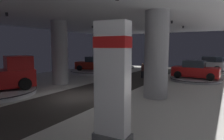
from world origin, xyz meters
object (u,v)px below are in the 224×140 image
Objects in this scene: display_platform_far_left at (93,71)px; display_platform_deep_left at (115,67)px; display_car_far_right at (195,70)px; column_left at (60,53)px; display_platform_far_right at (195,79)px; visitor_walking_near at (143,70)px; display_car_deep_right at (211,64)px; display_car_far_left at (93,64)px; display_car_deep_left at (115,61)px; display_platform_deep_right at (210,71)px; column_right at (156,55)px; brand_sign_pylon at (113,82)px.

display_platform_deep_left is at bearing 95.58° from display_platform_far_left.
display_car_far_right is 0.72× the size of display_platform_deep_left.
display_platform_far_right is (9.99, 7.88, -2.60)m from column_left.
visitor_walking_near is (-5.01, -1.07, 0.76)m from display_platform_far_right.
display_car_far_left is (-12.65, -7.74, 0.00)m from display_car_deep_right.
column_left is 14.50m from display_car_deep_left.
column_left reaches higher than display_platform_deep_right.
display_platform_far_right is at bearing -2.24° from display_car_far_right.
display_platform_deep_left is at bearing 153.28° from display_platform_far_right.
display_platform_far_right is (1.28, 8.18, -2.60)m from column_right.
display_car_deep_left is at bearing 135.57° from visitor_walking_near.
column_left is 8.22m from display_platform_far_left.
display_platform_deep_right is 1.42× the size of display_car_far_right.
display_platform_far_right is at bearing 38.26° from column_left.
display_car_far_right is 0.77× the size of display_platform_far_left.
brand_sign_pylon is 24.49m from display_car_deep_left.
column_right is 1.21× the size of display_car_deep_right.
display_platform_far_left is 1.29× the size of display_car_deep_left.
visitor_walking_near is at bearing 107.90° from brand_sign_pylon.
brand_sign_pylon is 0.89× the size of display_car_deep_right.
column_left reaches higher than display_platform_far_right.
column_left reaches higher than display_platform_far_left.
visitor_walking_near is at bearing 117.72° from column_right.
brand_sign_pylon reaches higher than display_platform_deep_right.
display_car_deep_right is (10.77, 15.32, -1.63)m from column_left.
visitor_walking_near is (-5.79, -8.51, -0.22)m from display_car_deep_right.
display_platform_deep_left is at bearing 119.44° from brand_sign_pylon.
column_left is at bearing -79.87° from display_car_deep_left.
display_platform_deep_right is 13.35m from display_platform_deep_left.
display_car_deep_left is at bearing 95.66° from display_car_far_left.
display_car_deep_left is 2.74× the size of visitor_walking_near.
brand_sign_pylon is at bearing -83.57° from column_right.
display_platform_deep_right is at bearing 31.58° from display_car_far_left.
brand_sign_pylon is at bearing -93.27° from display_car_deep_right.
column_right is at bearing -1.95° from column_left.
column_left and column_right have the same top height.
column_left is 1.21× the size of display_car_deep_right.
column_left is at bearing -141.65° from display_car_far_right.
display_platform_deep_left is (-0.68, 6.61, -0.98)m from display_car_far_left.
brand_sign_pylon reaches higher than display_car_deep_right.
display_car_far_left is at bearing -148.52° from display_car_deep_right.
display_platform_deep_left is at bearing 139.34° from display_car_deep_left.
column_left is 8.64m from visitor_walking_near.
display_car_far_left is 6.72m from display_platform_deep_left.
display_platform_deep_left is 1.36× the size of display_car_deep_left.
display_car_deep_right is at bearing 31.48° from display_car_far_left.
display_car_far_right is at bearing 81.33° from column_right.
display_car_deep_left is 10.52m from visitor_walking_near.
display_car_deep_left is (-2.53, 14.18, -1.72)m from column_left.
visitor_walking_near is (4.98, 6.81, -1.84)m from column_left.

